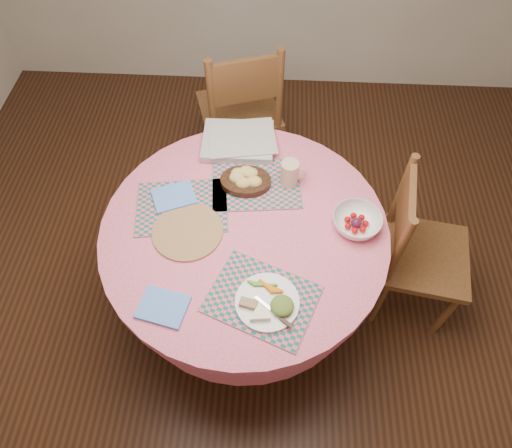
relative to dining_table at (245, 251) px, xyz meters
The scene contains 16 objects.
ground 0.56m from the dining_table, ahead, with size 4.00×4.00×0.00m, color #331C0F.
room_envelope 1.16m from the dining_table, ahead, with size 4.01×4.01×2.71m.
dining_table is the anchor object (origin of this frame).
chair_right 0.83m from the dining_table, ahead, with size 0.47×0.49×0.92m.
chair_back 1.01m from the dining_table, 95.41° to the left, with size 0.57×0.56×0.99m.
placemat_front 0.40m from the dining_table, 74.52° to the right, with size 0.40×0.30×0.01m, color #126863.
placemat_left 0.36m from the dining_table, 161.61° to the left, with size 0.40×0.30×0.01m, color #126863.
placemat_back 0.31m from the dining_table, 81.11° to the left, with size 0.40×0.30×0.01m, color #126863.
wicker_trivet 0.31m from the dining_table, behind, with size 0.30×0.30×0.01m, color olive.
napkin_near 0.52m from the dining_table, 126.00° to the right, with size 0.18×0.14×0.01m, color #5E93F1.
napkin_far 0.41m from the dining_table, 156.60° to the left, with size 0.18×0.14×0.01m, color #5E93F1.
dinner_plate 0.43m from the dining_table, 71.31° to the right, with size 0.25×0.25×0.05m.
bread_bowl 0.34m from the dining_table, 92.71° to the left, with size 0.23×0.23×0.08m.
latte_mug 0.42m from the dining_table, 54.13° to the left, with size 0.12×0.08×0.12m.
fruit_bowl 0.53m from the dining_table, ahead, with size 0.25×0.25×0.07m.
newspaper_stack 0.55m from the dining_table, 97.13° to the left, with size 0.37×0.30×0.04m.
Camera 1 is at (0.11, -1.11, 2.35)m, focal length 32.00 mm.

